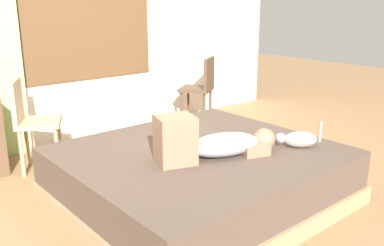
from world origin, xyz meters
TOP-DOWN VIEW (x-y plane):
  - ground_plane at (0.00, 0.00)m, footprint 16.00×16.00m
  - back_wall_with_window at (0.01, 2.20)m, footprint 6.40×0.14m
  - bed at (0.13, 0.04)m, footprint 2.00×1.82m
  - person_lying at (0.10, -0.15)m, footprint 0.93×0.51m
  - cat at (0.75, -0.42)m, footprint 0.29×0.27m
  - chair_by_desk at (-0.62, 1.51)m, footprint 0.51×0.51m
  - chair_spare at (1.58, 1.64)m, footprint 0.53×0.53m

SIDE VIEW (x-z plane):
  - ground_plane at x=0.00m, z-range 0.00..0.00m
  - bed at x=0.13m, z-range 0.00..0.43m
  - cat at x=0.75m, z-range 0.39..0.60m
  - chair_by_desk at x=-0.62m, z-range 0.08..0.94m
  - chair_spare at x=1.58m, z-range 0.08..0.94m
  - person_lying at x=0.10m, z-range 0.37..0.71m
  - back_wall_with_window at x=0.01m, z-range 0.00..2.90m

